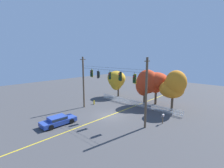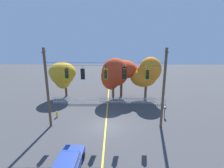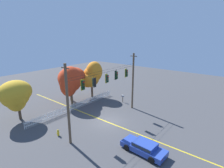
{
  "view_description": "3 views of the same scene",
  "coord_description": "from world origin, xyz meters",
  "px_view_note": "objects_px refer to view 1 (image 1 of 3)",
  "views": [
    {
      "loc": [
        16.29,
        -16.98,
        8.81
      ],
      "look_at": [
        0.38,
        0.14,
        4.8
      ],
      "focal_mm": 26.58,
      "sensor_mm": 36.0,
      "label": 1
    },
    {
      "loc": [
        0.88,
        -18.4,
        10.11
      ],
      "look_at": [
        0.7,
        0.37,
        4.77
      ],
      "focal_mm": 29.56,
      "sensor_mm": 36.0,
      "label": 2
    },
    {
      "loc": [
        -16.26,
        -13.94,
        11.27
      ],
      "look_at": [
        1.3,
        0.22,
        4.94
      ],
      "focal_mm": 28.45,
      "sensor_mm": 36.0,
      "label": 3
    }
  ],
  "objects_px": {
    "parked_car": "(58,120)",
    "autumn_oak_far_east": "(156,82)",
    "traffic_signal_southbound_primary": "(99,75)",
    "traffic_signal_northbound_primary": "(120,76)",
    "traffic_signal_northbound_secondary": "(91,73)",
    "traffic_signal_westbound_side": "(134,79)",
    "roadside_mailbox": "(163,116)",
    "autumn_maple_mid": "(146,83)",
    "autumn_maple_near_fence": "(116,80)",
    "autumn_maple_far_west": "(174,86)",
    "traffic_signal_eastbound_side": "(110,76)",
    "fire_hydrant": "(94,102)"
  },
  "relations": [
    {
      "from": "parked_car",
      "to": "autumn_maple_mid",
      "type": "bearing_deg",
      "value": 77.55
    },
    {
      "from": "traffic_signal_northbound_primary",
      "to": "parked_car",
      "type": "bearing_deg",
      "value": -123.12
    },
    {
      "from": "traffic_signal_northbound_secondary",
      "to": "fire_hydrant",
      "type": "distance_m",
      "value": 6.41
    },
    {
      "from": "autumn_maple_mid",
      "to": "parked_car",
      "type": "distance_m",
      "value": 16.21
    },
    {
      "from": "traffic_signal_northbound_primary",
      "to": "parked_car",
      "type": "height_order",
      "value": "traffic_signal_northbound_primary"
    },
    {
      "from": "traffic_signal_northbound_primary",
      "to": "traffic_signal_westbound_side",
      "type": "xyz_separation_m",
      "value": [
        2.36,
        -0.0,
        -0.1
      ]
    },
    {
      "from": "parked_car",
      "to": "autumn_oak_far_east",
      "type": "bearing_deg",
      "value": 74.7
    },
    {
      "from": "traffic_signal_eastbound_side",
      "to": "roadside_mailbox",
      "type": "xyz_separation_m",
      "value": [
        7.11,
        2.58,
        -4.9
      ]
    },
    {
      "from": "autumn_maple_near_fence",
      "to": "autumn_maple_far_west",
      "type": "height_order",
      "value": "autumn_maple_far_west"
    },
    {
      "from": "autumn_maple_near_fence",
      "to": "autumn_oak_far_east",
      "type": "xyz_separation_m",
      "value": [
        9.22,
        0.32,
        0.47
      ]
    },
    {
      "from": "autumn_maple_near_fence",
      "to": "fire_hydrant",
      "type": "bearing_deg",
      "value": -81.63
    },
    {
      "from": "traffic_signal_southbound_primary",
      "to": "autumn_maple_mid",
      "type": "relative_size",
      "value": 0.22
    },
    {
      "from": "traffic_signal_southbound_primary",
      "to": "traffic_signal_northbound_primary",
      "type": "distance_m",
      "value": 4.25
    },
    {
      "from": "traffic_signal_eastbound_side",
      "to": "fire_hydrant",
      "type": "height_order",
      "value": "traffic_signal_eastbound_side"
    },
    {
      "from": "traffic_signal_southbound_primary",
      "to": "autumn_maple_near_fence",
      "type": "distance_m",
      "value": 11.04
    },
    {
      "from": "traffic_signal_southbound_primary",
      "to": "autumn_maple_near_fence",
      "type": "bearing_deg",
      "value": 116.84
    },
    {
      "from": "traffic_signal_northbound_secondary",
      "to": "traffic_signal_westbound_side",
      "type": "relative_size",
      "value": 0.95
    },
    {
      "from": "traffic_signal_southbound_primary",
      "to": "autumn_maple_far_west",
      "type": "distance_m",
      "value": 12.07
    },
    {
      "from": "traffic_signal_southbound_primary",
      "to": "roadside_mailbox",
      "type": "bearing_deg",
      "value": 15.36
    },
    {
      "from": "traffic_signal_westbound_side",
      "to": "autumn_maple_far_west",
      "type": "relative_size",
      "value": 0.23
    },
    {
      "from": "traffic_signal_eastbound_side",
      "to": "traffic_signal_westbound_side",
      "type": "xyz_separation_m",
      "value": [
        4.27,
        0.0,
        -0.02
      ]
    },
    {
      "from": "traffic_signal_northbound_secondary",
      "to": "autumn_maple_near_fence",
      "type": "relative_size",
      "value": 0.25
    },
    {
      "from": "traffic_signal_northbound_primary",
      "to": "autumn_oak_far_east",
      "type": "relative_size",
      "value": 0.23
    },
    {
      "from": "traffic_signal_northbound_secondary",
      "to": "traffic_signal_southbound_primary",
      "type": "relative_size",
      "value": 1.01
    },
    {
      "from": "fire_hydrant",
      "to": "autumn_maple_far_west",
      "type": "bearing_deg",
      "value": 28.48
    },
    {
      "from": "traffic_signal_northbound_primary",
      "to": "parked_car",
      "type": "xyz_separation_m",
      "value": [
        -4.51,
        -6.92,
        -5.43
      ]
    },
    {
      "from": "traffic_signal_eastbound_side",
      "to": "traffic_signal_northbound_primary",
      "type": "height_order",
      "value": "same"
    },
    {
      "from": "traffic_signal_northbound_primary",
      "to": "autumn_maple_mid",
      "type": "xyz_separation_m",
      "value": [
        -1.1,
        8.56,
        -2.0
      ]
    },
    {
      "from": "autumn_oak_far_east",
      "to": "autumn_maple_far_west",
      "type": "bearing_deg",
      "value": -18.27
    },
    {
      "from": "autumn_maple_near_fence",
      "to": "autumn_maple_mid",
      "type": "distance_m",
      "value": 8.1
    },
    {
      "from": "autumn_maple_mid",
      "to": "fire_hydrant",
      "type": "height_order",
      "value": "autumn_maple_mid"
    },
    {
      "from": "traffic_signal_southbound_primary",
      "to": "autumn_maple_near_fence",
      "type": "xyz_separation_m",
      "value": [
        -4.88,
        9.64,
        -2.26
      ]
    },
    {
      "from": "roadside_mailbox",
      "to": "traffic_signal_westbound_side",
      "type": "bearing_deg",
      "value": -137.79
    },
    {
      "from": "traffic_signal_westbound_side",
      "to": "autumn_maple_far_west",
      "type": "distance_m",
      "value": 9.03
    },
    {
      "from": "autumn_maple_near_fence",
      "to": "roadside_mailbox",
      "type": "height_order",
      "value": "autumn_maple_near_fence"
    },
    {
      "from": "traffic_signal_westbound_side",
      "to": "roadside_mailbox",
      "type": "distance_m",
      "value": 6.21
    },
    {
      "from": "traffic_signal_northbound_secondary",
      "to": "autumn_oak_far_east",
      "type": "distance_m",
      "value": 11.77
    },
    {
      "from": "traffic_signal_southbound_primary",
      "to": "traffic_signal_westbound_side",
      "type": "height_order",
      "value": "same"
    },
    {
      "from": "traffic_signal_southbound_primary",
      "to": "autumn_maple_mid",
      "type": "bearing_deg",
      "value": 69.85
    },
    {
      "from": "traffic_signal_southbound_primary",
      "to": "fire_hydrant",
      "type": "distance_m",
      "value": 7.12
    },
    {
      "from": "autumn_maple_mid",
      "to": "parked_car",
      "type": "height_order",
      "value": "autumn_maple_mid"
    },
    {
      "from": "traffic_signal_eastbound_side",
      "to": "autumn_maple_near_fence",
      "type": "bearing_deg",
      "value": 126.88
    },
    {
      "from": "autumn_maple_mid",
      "to": "autumn_maple_far_west",
      "type": "bearing_deg",
      "value": 1.62
    },
    {
      "from": "autumn_maple_mid",
      "to": "autumn_oak_far_east",
      "type": "relative_size",
      "value": 1.07
    },
    {
      "from": "traffic_signal_westbound_side",
      "to": "autumn_oak_far_east",
      "type": "height_order",
      "value": "traffic_signal_westbound_side"
    },
    {
      "from": "traffic_signal_northbound_secondary",
      "to": "traffic_signal_westbound_side",
      "type": "bearing_deg",
      "value": -0.0
    },
    {
      "from": "traffic_signal_northbound_secondary",
      "to": "roadside_mailbox",
      "type": "bearing_deg",
      "value": 13.04
    },
    {
      "from": "autumn_maple_far_west",
      "to": "parked_car",
      "type": "distance_m",
      "value": 18.05
    },
    {
      "from": "autumn_maple_near_fence",
      "to": "autumn_maple_mid",
      "type": "relative_size",
      "value": 0.88
    },
    {
      "from": "traffic_signal_southbound_primary",
      "to": "traffic_signal_northbound_primary",
      "type": "relative_size",
      "value": 1.01
    }
  ]
}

